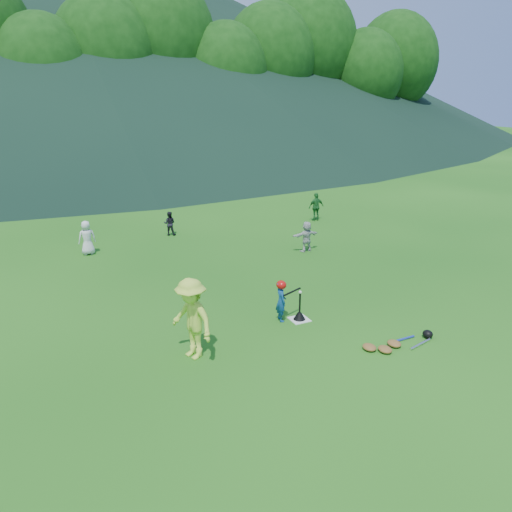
{
  "coord_description": "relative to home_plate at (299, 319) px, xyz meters",
  "views": [
    {
      "loc": [
        -5.74,
        -9.62,
        5.42
      ],
      "look_at": [
        0.0,
        2.5,
        0.9
      ],
      "focal_mm": 35.0,
      "sensor_mm": 36.0,
      "label": 1
    }
  ],
  "objects": [
    {
      "name": "ground",
      "position": [
        0.0,
        0.0,
        -0.01
      ],
      "size": [
        120.0,
        120.0,
        0.0
      ],
      "primitive_type": "plane",
      "color": "#175112",
      "rests_on": "ground"
    },
    {
      "name": "home_plate",
      "position": [
        0.0,
        0.0,
        0.0
      ],
      "size": [
        0.45,
        0.45,
        0.02
      ],
      "primitive_type": "cube",
      "color": "silver",
      "rests_on": "ground"
    },
    {
      "name": "baseball",
      "position": [
        0.0,
        0.0,
        0.73
      ],
      "size": [
        0.08,
        0.08,
        0.08
      ],
      "primitive_type": "sphere",
      "color": "white",
      "rests_on": "batting_tee"
    },
    {
      "name": "batter_child",
      "position": [
        -0.43,
        0.18,
        0.5
      ],
      "size": [
        0.3,
        0.41,
        1.02
      ],
      "primitive_type": "imported",
      "rotation": [
        0.0,
        0.0,
        1.4
      ],
      "color": "navy",
      "rests_on": "ground"
    },
    {
      "name": "adult_coach",
      "position": [
        -2.93,
        -0.57,
        0.87
      ],
      "size": [
        1.03,
        1.3,
        1.77
      ],
      "primitive_type": "imported",
      "rotation": [
        0.0,
        0.0,
        -1.2
      ],
      "color": "#BFE342",
      "rests_on": "ground"
    },
    {
      "name": "fielder_a",
      "position": [
        -3.98,
        7.56,
        0.58
      ],
      "size": [
        0.59,
        0.4,
        1.18
      ],
      "primitive_type": "imported",
      "rotation": [
        0.0,
        0.0,
        3.19
      ],
      "color": "silver",
      "rests_on": "ground"
    },
    {
      "name": "fielder_b",
      "position": [
        -0.78,
        8.65,
        0.46
      ],
      "size": [
        0.56,
        0.51,
        0.93
      ],
      "primitive_type": "imported",
      "rotation": [
        0.0,
        0.0,
        2.7
      ],
      "color": "black",
      "rests_on": "ground"
    },
    {
      "name": "fielder_c",
      "position": [
        5.54,
        8.17,
        0.59
      ],
      "size": [
        0.71,
        0.31,
        1.2
      ],
      "primitive_type": "imported",
      "rotation": [
        0.0,
        0.0,
        3.12
      ],
      "color": "#1F6729",
      "rests_on": "ground"
    },
    {
      "name": "fielder_d",
      "position": [
        2.96,
        4.64,
        0.53
      ],
      "size": [
        1.01,
        0.35,
        1.07
      ],
      "primitive_type": "imported",
      "rotation": [
        0.0,
        0.0,
        3.17
      ],
      "color": "#BABABA",
      "rests_on": "ground"
    },
    {
      "name": "batting_tee",
      "position": [
        0.0,
        0.0,
        0.12
      ],
      "size": [
        0.3,
        0.3,
        0.68
      ],
      "color": "black",
      "rests_on": "home_plate"
    },
    {
      "name": "batter_gear",
      "position": [
        -0.4,
        0.18,
        0.91
      ],
      "size": [
        0.72,
        0.26,
        0.38
      ],
      "color": "#B50D0C",
      "rests_on": "ground"
    },
    {
      "name": "equipment_pile",
      "position": [
        1.23,
        -2.06,
        0.06
      ],
      "size": [
        1.8,
        0.6,
        0.19
      ],
      "color": "olive",
      "rests_on": "ground"
    },
    {
      "name": "outfield_fence",
      "position": [
        0.0,
        28.0,
        0.69
      ],
      "size": [
        70.07,
        0.08,
        1.33
      ],
      "color": "gray",
      "rests_on": "ground"
    },
    {
      "name": "tree_line",
      "position": [
        0.2,
        33.83,
        8.2
      ],
      "size": [
        70.04,
        11.4,
        14.82
      ],
      "color": "#382314",
      "rests_on": "ground"
    }
  ]
}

